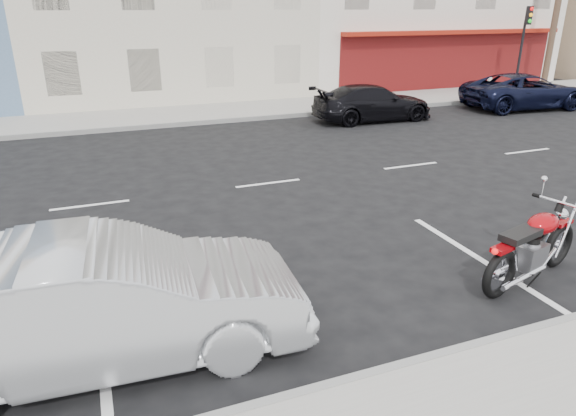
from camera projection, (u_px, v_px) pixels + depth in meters
name	position (u px, v px, depth m)	size (l,w,h in m)	color
ground	(343.00, 174.00, 12.90)	(120.00, 120.00, 0.00)	black
sidewalk_far	(112.00, 120.00, 18.73)	(80.00, 3.40, 0.15)	gray
curb_far	(115.00, 129.00, 17.25)	(80.00, 0.12, 0.16)	gray
traffic_light	(524.00, 38.00, 23.75)	(0.26, 0.30, 3.80)	black
fire_hydrant	(489.00, 84.00, 24.13)	(0.20, 0.20, 0.72)	beige
motorcycle	(561.00, 235.00, 8.16)	(2.32, 0.97, 1.19)	black
sedan_silver	(105.00, 302.00, 5.88)	(1.63, 4.67, 1.54)	#AEB1B6
suv_far	(525.00, 91.00, 20.93)	(2.34, 5.08, 1.41)	black
car_far	(373.00, 103.00, 18.75)	(1.82, 4.47, 1.30)	black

